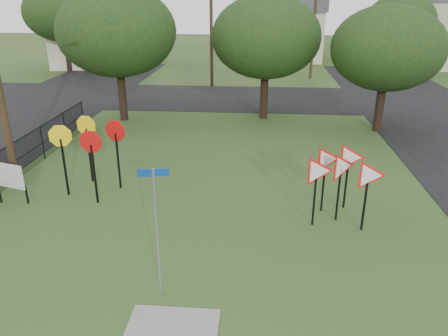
% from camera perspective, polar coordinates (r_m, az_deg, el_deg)
% --- Properties ---
extents(ground, '(140.00, 140.00, 0.00)m').
position_cam_1_polar(ground, '(12.10, -4.48, -12.31)').
color(ground, '#29461A').
extents(street_far, '(60.00, 8.00, 0.02)m').
position_cam_1_polar(street_far, '(30.67, 1.36, 9.13)').
color(street_far, black).
rests_on(street_far, ground).
extents(curb_pad, '(2.00, 1.20, 0.02)m').
position_cam_1_polar(curb_pad, '(10.24, -6.69, -19.77)').
color(curb_pad, gray).
rests_on(curb_pad, ground).
extents(street_name_sign, '(0.67, 0.13, 3.29)m').
position_cam_1_polar(street_name_sign, '(10.07, -8.78, -7.63)').
color(street_name_sign, gray).
rests_on(street_name_sign, ground).
extents(stop_sign_cluster, '(2.49, 1.96, 2.63)m').
position_cam_1_polar(stop_sign_cluster, '(16.11, -17.19, 3.37)').
color(stop_sign_cluster, black).
rests_on(stop_sign_cluster, ground).
extents(yield_sign_cluster, '(2.50, 1.56, 2.33)m').
position_cam_1_polar(yield_sign_cluster, '(13.99, 14.87, -0.12)').
color(yield_sign_cluster, black).
rests_on(yield_sign_cluster, ground).
extents(info_board, '(1.13, 0.37, 1.46)m').
position_cam_1_polar(info_board, '(16.51, -26.18, -1.10)').
color(info_board, black).
rests_on(info_board, ground).
extents(far_pole_a, '(1.40, 0.24, 9.00)m').
position_cam_1_polar(far_pole_a, '(34.14, -1.67, 18.22)').
color(far_pole_a, '#3A2C1B').
rests_on(far_pole_a, ground).
extents(far_pole_b, '(1.40, 0.24, 8.50)m').
position_cam_1_polar(far_pole_b, '(38.18, 11.67, 17.82)').
color(far_pole_b, '#3A2C1B').
rests_on(far_pole_b, ground).
extents(far_pole_c, '(1.40, 0.24, 9.00)m').
position_cam_1_polar(far_pole_c, '(41.62, -12.32, 18.43)').
color(far_pole_c, '#3A2C1B').
rests_on(far_pole_c, ground).
extents(fence_run, '(0.05, 11.55, 1.50)m').
position_cam_1_polar(fence_run, '(19.57, -24.10, 2.07)').
color(fence_run, black).
rests_on(fence_run, ground).
extents(house_left, '(10.58, 8.88, 7.20)m').
position_cam_1_polar(house_left, '(46.71, -15.72, 17.29)').
color(house_left, beige).
rests_on(house_left, ground).
extents(house_mid, '(8.40, 8.40, 6.20)m').
position_cam_1_polar(house_mid, '(50.05, 7.65, 17.56)').
color(house_mid, beige).
rests_on(house_mid, ground).
extents(house_right, '(8.30, 8.30, 7.20)m').
position_cam_1_polar(house_right, '(48.76, 25.25, 16.25)').
color(house_right, beige).
rests_on(house_right, ground).
extents(tree_near_left, '(6.40, 6.40, 7.27)m').
position_cam_1_polar(tree_near_left, '(25.16, -13.83, 16.90)').
color(tree_near_left, black).
rests_on(tree_near_left, ground).
extents(tree_near_mid, '(6.00, 6.00, 6.80)m').
position_cam_1_polar(tree_near_mid, '(24.97, 5.52, 16.64)').
color(tree_near_mid, black).
rests_on(tree_near_mid, ground).
extents(tree_near_right, '(5.60, 5.60, 6.33)m').
position_cam_1_polar(tree_near_right, '(23.84, 20.58, 14.40)').
color(tree_near_right, black).
rests_on(tree_near_right, ground).
extents(tree_far_left, '(6.80, 6.80, 7.73)m').
position_cam_1_polar(tree_far_left, '(43.66, -20.36, 18.52)').
color(tree_far_left, black).
rests_on(tree_far_left, ground).
extents(tree_far_right, '(6.00, 6.00, 6.80)m').
position_cam_1_polar(tree_far_right, '(43.68, 22.07, 17.46)').
color(tree_far_right, black).
rests_on(tree_far_right, ground).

